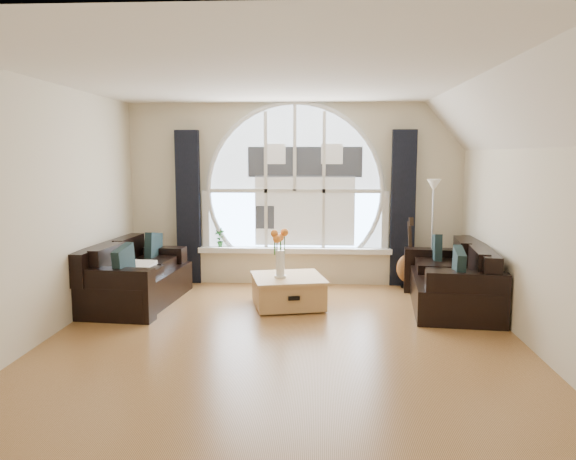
# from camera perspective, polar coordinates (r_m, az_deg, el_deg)

# --- Properties ---
(ground) EXTENTS (5.00, 5.50, 0.01)m
(ground) POSITION_cam_1_polar(r_m,az_deg,el_deg) (5.99, -0.49, -11.16)
(ground) COLOR brown
(ground) RESTS_ON ground
(ceiling) EXTENTS (5.00, 5.50, 0.01)m
(ceiling) POSITION_cam_1_polar(r_m,az_deg,el_deg) (5.73, -0.52, 15.35)
(ceiling) COLOR silver
(ceiling) RESTS_ON ground
(wall_back) EXTENTS (5.00, 0.01, 2.70)m
(wall_back) POSITION_cam_1_polar(r_m,az_deg,el_deg) (8.44, 0.71, 3.69)
(wall_back) COLOR beige
(wall_back) RESTS_ON ground
(wall_front) EXTENTS (5.00, 0.01, 2.70)m
(wall_front) POSITION_cam_1_polar(r_m,az_deg,el_deg) (2.99, -3.93, -3.58)
(wall_front) COLOR beige
(wall_front) RESTS_ON ground
(wall_left) EXTENTS (0.01, 5.50, 2.70)m
(wall_left) POSITION_cam_1_polar(r_m,az_deg,el_deg) (6.37, -23.56, 1.77)
(wall_left) COLOR beige
(wall_left) RESTS_ON ground
(wall_right) EXTENTS (0.01, 5.50, 2.70)m
(wall_right) POSITION_cam_1_polar(r_m,az_deg,el_deg) (6.08, 23.74, 1.50)
(wall_right) COLOR beige
(wall_right) RESTS_ON ground
(attic_slope) EXTENTS (0.92, 5.50, 0.72)m
(attic_slope) POSITION_cam_1_polar(r_m,az_deg,el_deg) (5.97, 21.51, 11.14)
(attic_slope) COLOR silver
(attic_slope) RESTS_ON ground
(arched_window) EXTENTS (2.60, 0.06, 2.15)m
(arched_window) POSITION_cam_1_polar(r_m,az_deg,el_deg) (8.40, 0.70, 5.55)
(arched_window) COLOR silver
(arched_window) RESTS_ON wall_back
(window_sill) EXTENTS (2.90, 0.22, 0.08)m
(window_sill) POSITION_cam_1_polar(r_m,az_deg,el_deg) (8.44, 0.67, -2.06)
(window_sill) COLOR white
(window_sill) RESTS_ON wall_back
(window_frame) EXTENTS (2.76, 0.08, 2.15)m
(window_frame) POSITION_cam_1_polar(r_m,az_deg,el_deg) (8.37, 0.69, 5.54)
(window_frame) COLOR white
(window_frame) RESTS_ON wall_back
(neighbor_house) EXTENTS (1.70, 0.02, 1.50)m
(neighbor_house) POSITION_cam_1_polar(r_m,az_deg,el_deg) (8.38, 1.72, 4.68)
(neighbor_house) COLOR silver
(neighbor_house) RESTS_ON wall_back
(curtain_left) EXTENTS (0.35, 0.12, 2.30)m
(curtain_left) POSITION_cam_1_polar(r_m,az_deg,el_deg) (8.56, -10.11, 2.28)
(curtain_left) COLOR black
(curtain_left) RESTS_ON ground
(curtain_right) EXTENTS (0.35, 0.12, 2.30)m
(curtain_right) POSITION_cam_1_polar(r_m,az_deg,el_deg) (8.42, 11.62, 2.16)
(curtain_right) COLOR black
(curtain_right) RESTS_ON ground
(sofa_left) EXTENTS (1.06, 1.88, 0.80)m
(sofa_left) POSITION_cam_1_polar(r_m,az_deg,el_deg) (7.59, -15.13, -4.27)
(sofa_left) COLOR black
(sofa_left) RESTS_ON ground
(sofa_right) EXTENTS (1.10, 1.91, 0.81)m
(sofa_right) POSITION_cam_1_polar(r_m,az_deg,el_deg) (7.41, 16.19, -4.60)
(sofa_right) COLOR black
(sofa_right) RESTS_ON ground
(coffee_chest) EXTENTS (1.05, 1.05, 0.43)m
(coffee_chest) POSITION_cam_1_polar(r_m,az_deg,el_deg) (7.22, 0.00, -6.11)
(coffee_chest) COLOR tan
(coffee_chest) RESTS_ON ground
(throw_blanket) EXTENTS (0.60, 0.60, 0.10)m
(throw_blanket) POSITION_cam_1_polar(r_m,az_deg,el_deg) (7.39, -15.91, -3.83)
(throw_blanket) COLOR silver
(throw_blanket) RESTS_ON sofa_left
(vase_flowers) EXTENTS (0.24, 0.24, 0.70)m
(vase_flowers) POSITION_cam_1_polar(r_m,az_deg,el_deg) (7.05, -0.80, -1.75)
(vase_flowers) COLOR white
(vase_flowers) RESTS_ON coffee_chest
(floor_lamp) EXTENTS (0.24, 0.24, 1.60)m
(floor_lamp) POSITION_cam_1_polar(r_m,az_deg,el_deg) (8.13, 14.46, -0.60)
(floor_lamp) COLOR #B2B2B2
(floor_lamp) RESTS_ON ground
(guitar) EXTENTS (0.39, 0.29, 1.06)m
(guitar) POSITION_cam_1_polar(r_m,az_deg,el_deg) (8.26, 12.23, -2.31)
(guitar) COLOR brown
(guitar) RESTS_ON ground
(potted_plant) EXTENTS (0.18, 0.15, 0.29)m
(potted_plant) POSITION_cam_1_polar(r_m,az_deg,el_deg) (8.54, -6.98, -0.75)
(potted_plant) COLOR #1E6023
(potted_plant) RESTS_ON window_sill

